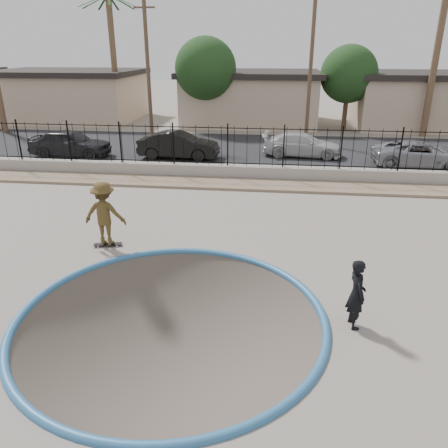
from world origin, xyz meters
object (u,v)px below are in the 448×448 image
at_px(skater, 105,217).
at_px(car_c, 302,145).
at_px(car_a, 70,143).
at_px(car_b, 179,145).
at_px(videographer, 356,294).
at_px(skateboard, 108,244).
at_px(car_d, 420,154).

height_order(skater, car_c, skater).
bearing_deg(car_a, skater, -149.89).
distance_m(skater, car_b, 11.22).
bearing_deg(car_c, videographer, -173.96).
distance_m(skateboard, car_c, 14.06).
height_order(car_c, car_d, car_d).
bearing_deg(skater, car_b, -89.45).
bearing_deg(videographer, skater, 52.70).
bearing_deg(skateboard, car_b, 78.18).
xyz_separation_m(skater, skateboard, (0.00, 0.00, -0.91)).
relative_size(skater, videographer, 1.22).
height_order(videographer, car_c, videographer).
xyz_separation_m(skateboard, car_b, (-0.23, 11.22, 0.68)).
distance_m(car_c, car_d, 5.94).
bearing_deg(car_a, skateboard, -149.89).
height_order(skateboard, videographer, videographer).
bearing_deg(car_a, car_d, -89.47).
distance_m(car_a, car_d, 18.30).
distance_m(skater, car_c, 14.05).
height_order(skater, skateboard, skater).
height_order(car_a, car_c, car_a).
height_order(car_a, car_b, car_a).
relative_size(skater, car_d, 0.42).
xyz_separation_m(skateboard, car_c, (6.39, 12.51, 0.60)).
bearing_deg(videographer, car_d, -31.95).
distance_m(videographer, car_b, 16.13).
bearing_deg(skateboard, skater, -103.00).
bearing_deg(car_d, skateboard, 131.61).
xyz_separation_m(skater, car_c, (6.39, 12.51, -0.31)).
distance_m(skater, videographer, 7.56).
bearing_deg(car_d, car_a, 89.60).
bearing_deg(car_b, car_c, -76.67).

